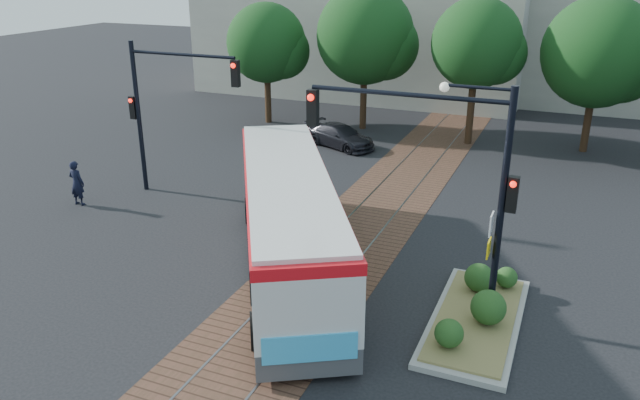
% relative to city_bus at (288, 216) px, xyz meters
% --- Properties ---
extents(ground, '(120.00, 120.00, 0.00)m').
position_rel_city_bus_xyz_m(ground, '(1.07, 0.01, -1.72)').
color(ground, black).
rests_on(ground, ground).
extents(trackbed, '(3.60, 40.00, 0.02)m').
position_rel_city_bus_xyz_m(trackbed, '(1.07, 4.01, -1.71)').
color(trackbed, brown).
rests_on(trackbed, ground).
extents(tree_row, '(26.40, 5.60, 7.67)m').
position_rel_city_bus_xyz_m(tree_row, '(2.28, 16.43, 3.13)').
color(tree_row, '#382314').
rests_on(tree_row, ground).
extents(warehouses, '(40.00, 13.00, 8.00)m').
position_rel_city_bus_xyz_m(warehouses, '(0.54, 28.76, 2.10)').
color(warehouses, '#ADA899').
rests_on(warehouses, ground).
extents(city_bus, '(7.88, 11.16, 3.08)m').
position_rel_city_bus_xyz_m(city_bus, '(0.00, 0.00, 0.00)').
color(city_bus, '#464648').
rests_on(city_bus, ground).
extents(traffic_island, '(2.20, 5.20, 1.13)m').
position_rel_city_bus_xyz_m(traffic_island, '(5.89, -0.88, -1.39)').
color(traffic_island, gray).
rests_on(traffic_island, ground).
extents(signal_pole_main, '(5.49, 0.46, 6.00)m').
position_rel_city_bus_xyz_m(signal_pole_main, '(4.93, -0.79, 2.44)').
color(signal_pole_main, black).
rests_on(signal_pole_main, ground).
extents(signal_pole_left, '(4.99, 0.34, 6.00)m').
position_rel_city_bus_xyz_m(signal_pole_left, '(-7.30, 4.01, 2.15)').
color(signal_pole_left, black).
rests_on(signal_pole_left, ground).
extents(officer, '(0.64, 0.43, 1.76)m').
position_rel_city_bus_xyz_m(officer, '(-9.74, 1.60, -0.84)').
color(officer, black).
rests_on(officer, ground).
extents(parked_car, '(4.20, 2.97, 1.13)m').
position_rel_city_bus_xyz_m(parked_car, '(-3.29, 12.89, -1.15)').
color(parked_car, black).
rests_on(parked_car, ground).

